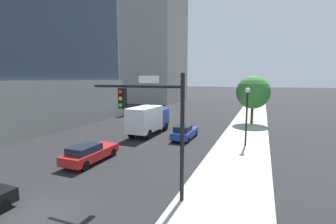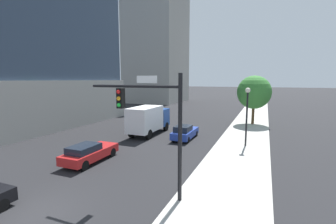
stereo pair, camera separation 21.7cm
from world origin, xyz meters
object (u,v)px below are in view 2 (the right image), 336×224
(street_lamp, at_px, (247,108))
(construction_building, at_px, (157,35))
(traffic_light_pole, at_px, (152,114))
(car_blue, at_px, (185,132))
(car_red, at_px, (89,153))
(street_tree, at_px, (254,92))
(box_truck, at_px, (149,119))

(street_lamp, bearing_deg, construction_building, 124.79)
(traffic_light_pole, distance_m, car_blue, 12.91)
(car_red, bearing_deg, street_tree, 62.55)
(car_red, distance_m, box_truck, 9.73)
(construction_building, height_order, street_lamp, construction_building)
(construction_building, bearing_deg, street_lamp, -55.21)
(traffic_light_pole, relative_size, car_blue, 1.45)
(street_lamp, xyz_separation_m, street_tree, (0.03, 11.53, 0.78))
(car_blue, bearing_deg, box_truck, 173.89)
(street_lamp, distance_m, street_tree, 11.55)
(construction_building, distance_m, street_tree, 39.85)
(traffic_light_pole, bearing_deg, construction_building, 114.58)
(construction_building, distance_m, car_red, 52.21)
(construction_building, xyz_separation_m, street_tree, (26.45, -26.49, -13.67))
(street_lamp, distance_m, car_blue, 6.72)
(traffic_light_pole, bearing_deg, street_tree, 80.68)
(construction_building, relative_size, street_tree, 6.70)
(car_red, bearing_deg, traffic_light_pole, -24.11)
(car_blue, distance_m, box_truck, 4.52)
(street_tree, height_order, car_blue, street_tree)
(street_tree, bearing_deg, car_blue, -119.13)
(traffic_light_pole, height_order, box_truck, traffic_light_pole)
(street_tree, distance_m, car_blue, 12.98)
(street_tree, relative_size, box_truck, 0.99)
(car_blue, height_order, box_truck, box_truck)
(street_tree, bearing_deg, box_truck, -135.07)
(street_tree, bearing_deg, construction_building, 134.95)
(street_lamp, bearing_deg, car_red, -140.56)
(traffic_light_pole, xyz_separation_m, street_lamp, (3.75, 11.52, -0.75))
(traffic_light_pole, xyz_separation_m, car_red, (-6.64, 2.97, -3.65))
(street_lamp, bearing_deg, street_tree, 89.83)
(street_lamp, height_order, street_tree, street_tree)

